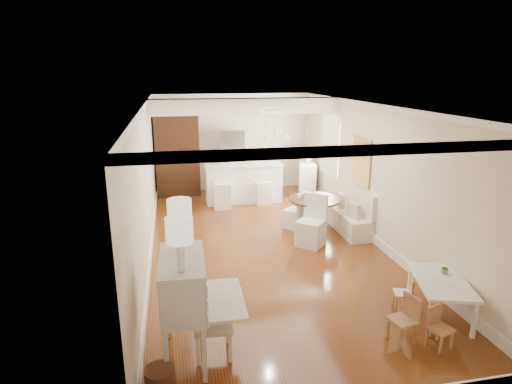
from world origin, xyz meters
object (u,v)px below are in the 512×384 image
object	(u,v)px
dining_table	(314,215)
sideboard	(307,179)
secretary_bureau	(184,309)
kids_chair_b	(403,293)
bar_stool_right	(263,186)
slip_chair_near	(311,221)
slip_chair_far	(295,210)
pantry_cabinet	(177,155)
fridge	(244,161)
kids_chair_a	(403,319)
breakfast_counter	(244,183)
gustavian_armchair	(213,323)
kids_table	(440,298)
wicker_basket	(160,382)
kids_chair_c	(441,328)
bar_stool_left	(223,188)

from	to	relation	value
dining_table	sideboard	distance (m)	2.92
secretary_bureau	kids_chair_b	xyz separation A→B (m)	(3.19, 0.52, -0.41)
bar_stool_right	sideboard	world-z (taller)	bar_stool_right
slip_chair_near	slip_chair_far	world-z (taller)	slip_chair_near
pantry_cabinet	fridge	size ratio (longest dim) A/B	1.28
kids_chair_a	breakfast_counter	world-z (taller)	breakfast_counter
secretary_bureau	bar_stool_right	size ratio (longest dim) A/B	1.39
slip_chair_far	fridge	xyz separation A→B (m)	(-0.59, 3.25, 0.48)
secretary_bureau	gustavian_armchair	world-z (taller)	secretary_bureau
kids_table	pantry_cabinet	world-z (taller)	pantry_cabinet
kids_chair_b	bar_stool_right	world-z (taller)	bar_stool_right
wicker_basket	slip_chair_far	xyz separation A→B (m)	(2.89, 4.74, 0.26)
kids_table	wicker_basket	bearing A→B (deg)	-167.96
kids_chair_b	breakfast_counter	distance (m)	5.99
kids_chair_c	kids_chair_b	bearing A→B (deg)	69.84
pantry_cabinet	fridge	world-z (taller)	pantry_cabinet
gustavian_armchair	kids_table	world-z (taller)	gustavian_armchair
kids_chair_c	dining_table	world-z (taller)	dining_table
sideboard	fridge	bearing A→B (deg)	170.68
wicker_basket	kids_chair_c	bearing A→B (deg)	2.88
pantry_cabinet	fridge	distance (m)	1.92
kids_chair_a	wicker_basket	bearing A→B (deg)	-95.10
kids_chair_c	fridge	world-z (taller)	fridge
kids_chair_a	sideboard	bearing A→B (deg)	160.20
slip_chair_near	slip_chair_far	size ratio (longest dim) A/B	1.22
slip_chair_near	bar_stool_left	bearing A→B (deg)	159.06
kids_chair_b	slip_chair_far	size ratio (longest dim) A/B	0.61
secretary_bureau	kids_table	xyz separation A→B (m)	(3.60, 0.23, -0.38)
kids_table	dining_table	bearing A→B (deg)	100.56
kids_table	pantry_cabinet	size ratio (longest dim) A/B	0.49
slip_chair_far	breakfast_counter	xyz separation A→B (m)	(-0.79, 2.20, 0.09)
dining_table	sideboard	xyz separation A→B (m)	(0.74, 2.83, 0.10)
dining_table	slip_chair_near	world-z (taller)	slip_chair_near
fridge	kids_chair_c	bearing A→B (deg)	-81.45
wicker_basket	bar_stool_right	xyz separation A→B (m)	(2.56, 6.65, 0.31)
secretary_bureau	wicker_basket	size ratio (longest dim) A/B	4.01
kids_chair_a	pantry_cabinet	distance (m)	8.13
bar_stool_left	pantry_cabinet	xyz separation A→B (m)	(-1.08, 1.54, 0.62)
slip_chair_far	bar_stool_left	xyz separation A→B (m)	(-1.41, 1.74, 0.11)
secretary_bureau	pantry_cabinet	distance (m)	7.44
secretary_bureau	pantry_cabinet	world-z (taller)	pantry_cabinet
kids_chair_a	dining_table	bearing A→B (deg)	165.35
kids_table	sideboard	bearing A→B (deg)	89.35
bar_stool_right	sideboard	bearing A→B (deg)	17.95
kids_chair_c	gustavian_armchair	bearing A→B (deg)	152.25
bar_stool_right	dining_table	bearing A→B (deg)	-77.85
kids_chair_b	pantry_cabinet	distance (m)	7.61
bar_stool_left	fridge	xyz separation A→B (m)	(0.82, 1.51, 0.37)
bar_stool_right	kids_chair_c	bearing A→B (deg)	-86.42
kids_table	sideboard	xyz separation A→B (m)	(0.07, 6.40, 0.20)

